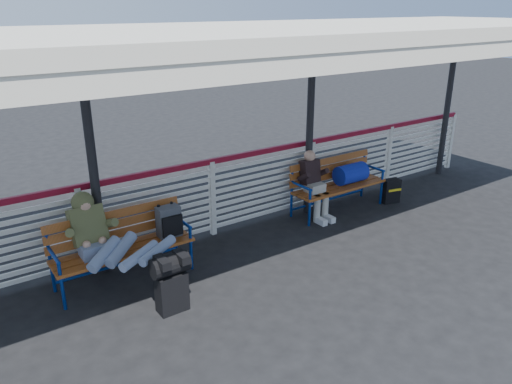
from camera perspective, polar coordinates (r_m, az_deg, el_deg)
ground at (r=6.58m, az=3.63°, el=-10.65°), size 60.00×60.00×0.00m
fence at (r=7.71m, az=-5.02°, el=-0.34°), size 12.08×0.08×1.24m
canopy at (r=6.33m, az=-0.81°, el=17.28°), size 12.60×3.60×3.16m
luggage_stack at (r=5.98m, az=-9.68°, el=-9.96°), size 0.44×0.25×0.73m
bench_left at (r=6.74m, az=-13.82°, el=-4.82°), size 1.80×0.56×0.92m
bench_right at (r=8.84m, az=9.95°, el=1.76°), size 1.80×0.56×0.92m
traveler_man at (r=6.31m, az=-15.38°, el=-5.92°), size 0.93×1.64×0.77m
companion_person at (r=8.39m, az=6.68°, el=0.92°), size 0.32×0.66×1.15m
suitcase_side at (r=9.42m, az=15.14°, el=0.12°), size 0.35×0.26×0.44m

